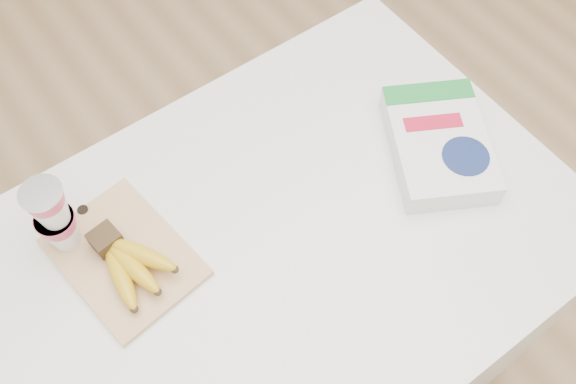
# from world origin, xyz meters

# --- Properties ---
(room) EXTENTS (4.00, 4.00, 4.00)m
(room) POSITION_xyz_m (0.00, 0.00, 1.35)
(room) COLOR tan
(room) RESTS_ON ground
(table) EXTENTS (1.14, 0.76, 0.86)m
(table) POSITION_xyz_m (0.00, 0.00, 0.43)
(table) COLOR silver
(table) RESTS_ON ground
(cutting_board) EXTENTS (0.22, 0.28, 0.01)m
(cutting_board) POSITION_xyz_m (-0.21, 0.13, 0.87)
(cutting_board) COLOR #E8B27F
(cutting_board) RESTS_ON table
(bananas) EXTENTS (0.12, 0.17, 0.05)m
(bananas) POSITION_xyz_m (-0.21, 0.10, 0.89)
(bananas) COLOR #382816
(bananas) RESTS_ON cutting_board
(yogurt_stack) EXTENTS (0.07, 0.07, 0.16)m
(yogurt_stack) POSITION_xyz_m (-0.27, 0.21, 0.96)
(yogurt_stack) COLOR white
(yogurt_stack) RESTS_ON cutting_board
(cereal_box) EXTENTS (0.28, 0.31, 0.06)m
(cereal_box) POSITION_xyz_m (0.39, -0.02, 0.89)
(cereal_box) COLOR white
(cereal_box) RESTS_ON table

